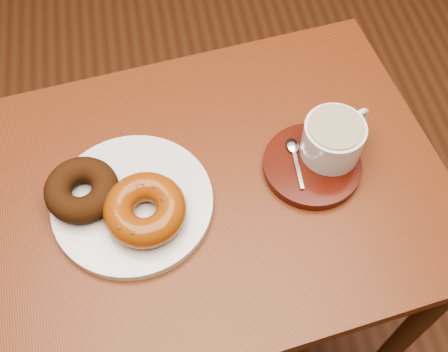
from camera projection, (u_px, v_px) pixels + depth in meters
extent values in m
plane|color=#5A301C|center=(116.00, 235.00, 1.64)|extent=(6.00, 6.00, 0.00)
cube|color=brown|center=(212.00, 189.00, 0.92)|extent=(0.82, 0.66, 0.03)
cylinder|color=#422513|center=(408.00, 333.00, 1.15)|extent=(0.04, 0.04, 0.68)
cylinder|color=#422513|center=(43.00, 216.00, 1.29)|extent=(0.04, 0.04, 0.68)
cylinder|color=#422513|center=(318.00, 145.00, 1.40)|extent=(0.04, 0.04, 0.68)
cylinder|color=silver|center=(133.00, 203.00, 0.88)|extent=(0.30, 0.30, 0.02)
torus|color=#34190A|center=(82.00, 190.00, 0.86)|extent=(0.14, 0.14, 0.04)
torus|color=#91430F|center=(145.00, 210.00, 0.84)|extent=(0.13, 0.13, 0.05)
cube|color=#4F2D1A|center=(170.00, 199.00, 0.83)|extent=(0.01, 0.01, 0.00)
cube|color=#4F2D1A|center=(166.00, 189.00, 0.84)|extent=(0.01, 0.01, 0.00)
cube|color=#4F2D1A|center=(158.00, 183.00, 0.84)|extent=(0.01, 0.01, 0.00)
cube|color=#4F2D1A|center=(147.00, 180.00, 0.84)|extent=(0.01, 0.01, 0.00)
cube|color=#4F2D1A|center=(135.00, 182.00, 0.84)|extent=(0.01, 0.01, 0.00)
cube|color=#4F2D1A|center=(125.00, 188.00, 0.84)|extent=(0.01, 0.01, 0.00)
cube|color=#4F2D1A|center=(118.00, 197.00, 0.83)|extent=(0.01, 0.01, 0.00)
cube|color=#4F2D1A|center=(116.00, 207.00, 0.82)|extent=(0.01, 0.01, 0.00)
cube|color=#4F2D1A|center=(120.00, 217.00, 0.81)|extent=(0.01, 0.01, 0.00)
cube|color=#4F2D1A|center=(128.00, 224.00, 0.80)|extent=(0.01, 0.01, 0.00)
cube|color=#4F2D1A|center=(140.00, 227.00, 0.80)|extent=(0.01, 0.01, 0.00)
cube|color=#4F2D1A|center=(152.00, 226.00, 0.80)|extent=(0.01, 0.01, 0.00)
cube|color=#4F2D1A|center=(163.00, 219.00, 0.81)|extent=(0.01, 0.01, 0.00)
cube|color=#4F2D1A|center=(169.00, 210.00, 0.82)|extent=(0.01, 0.01, 0.00)
cylinder|color=#3D0F08|center=(312.00, 166.00, 0.92)|extent=(0.22, 0.22, 0.02)
cylinder|color=silver|center=(333.00, 140.00, 0.89)|extent=(0.10, 0.10, 0.07)
cylinder|color=brown|center=(336.00, 127.00, 0.86)|extent=(0.09, 0.09, 0.00)
torus|color=silver|center=(358.00, 120.00, 0.91)|extent=(0.05, 0.03, 0.05)
ellipsoid|color=silver|center=(292.00, 145.00, 0.92)|extent=(0.02, 0.03, 0.01)
cube|color=silver|center=(298.00, 168.00, 0.90)|extent=(0.01, 0.08, 0.00)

